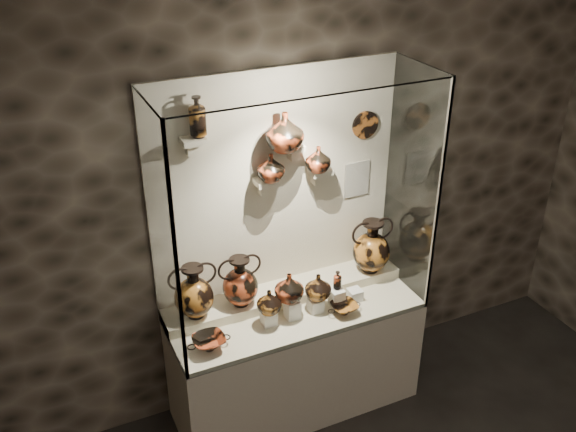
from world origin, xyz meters
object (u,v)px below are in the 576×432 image
object	(u,v)px
kylix_left	(209,342)
jug_b	(289,287)
kylix_right	(344,307)
amphora_right	(371,246)
amphora_left	(194,292)
ovoid_vase_b	(285,132)
lekythos_small	(337,279)
lekythos_tall	(197,115)
ovoid_vase_a	(271,167)
jug_a	(269,302)
jug_c	(318,287)
amphora_mid	(240,281)
ovoid_vase_c	(318,159)

from	to	relation	value
kylix_left	jug_b	bearing A→B (deg)	-11.18
kylix_left	kylix_right	world-z (taller)	kylix_left
amphora_right	kylix_right	world-z (taller)	amphora_right
kylix_right	amphora_right	bearing A→B (deg)	20.21
amphora_left	kylix_right	bearing A→B (deg)	-28.92
ovoid_vase_b	kylix_right	bearing A→B (deg)	-52.67
amphora_left	jug_b	xyz separation A→B (m)	(0.58, -0.18, -0.02)
lekythos_small	lekythos_tall	bearing A→B (deg)	-176.90
lekythos_tall	ovoid_vase_a	distance (m)	0.59
kylix_right	ovoid_vase_a	xyz separation A→B (m)	(-0.36, 0.36, 0.93)
jug_a	jug_c	world-z (taller)	jug_c
kylix_right	amphora_mid	bearing A→B (deg)	136.73
ovoid_vase_c	amphora_mid	bearing A→B (deg)	-178.52
lekythos_small	kylix_right	world-z (taller)	lekythos_small
jug_a	lekythos_tall	world-z (taller)	lekythos_tall
amphora_mid	jug_b	size ratio (longest dim) A/B	1.75
lekythos_small	amphora_left	bearing A→B (deg)	-168.98
amphora_left	lekythos_tall	bearing A→B (deg)	25.01
jug_b	ovoid_vase_b	bearing A→B (deg)	76.79
amphora_right	ovoid_vase_c	xyz separation A→B (m)	(-0.40, 0.08, 0.71)
amphora_right	lekythos_tall	bearing A→B (deg)	160.47
lekythos_small	ovoid_vase_c	xyz separation A→B (m)	(-0.04, 0.24, 0.78)
amphora_right	lekythos_tall	size ratio (longest dim) A/B	1.48
amphora_mid	lekythos_small	distance (m)	0.65
ovoid_vase_c	jug_b	bearing A→B (deg)	-147.68
jug_c	ovoid_vase_b	size ratio (longest dim) A/B	0.75
jug_b	ovoid_vase_a	size ratio (longest dim) A/B	1.11
jug_b	kylix_right	size ratio (longest dim) A/B	0.89
jug_c	lekythos_tall	bearing A→B (deg)	159.79
amphora_right	jug_c	world-z (taller)	amphora_right
jug_a	kylix_right	size ratio (longest dim) A/B	0.74
amphora_right	ovoid_vase_b	distance (m)	1.14
lekythos_small	ovoid_vase_b	distance (m)	1.07
ovoid_vase_a	ovoid_vase_c	size ratio (longest dim) A/B	1.05
amphora_right	lekythos_small	bearing A→B (deg)	-169.64
jug_c	kylix_right	xyz separation A→B (m)	(0.14, -0.11, -0.14)
ovoid_vase_b	jug_a	bearing A→B (deg)	-135.75
jug_a	amphora_left	bearing A→B (deg)	147.38
amphora_left	kylix_right	xyz separation A→B (m)	(0.92, -0.30, -0.21)
lekythos_tall	ovoid_vase_a	xyz separation A→B (m)	(0.43, -0.03, -0.39)
jug_b	amphora_left	bearing A→B (deg)	167.62
kylix_right	ovoid_vase_c	size ratio (longest dim) A/B	1.32
amphora_mid	jug_b	xyz separation A→B (m)	(0.27, -0.17, -0.02)
lekythos_small	ovoid_vase_a	world-z (taller)	ovoid_vase_a
jug_a	lekythos_tall	xyz separation A→B (m)	(-0.30, 0.30, 1.19)
jug_b	ovoid_vase_c	distance (m)	0.84
kylix_right	ovoid_vase_b	bearing A→B (deg)	112.60
amphora_left	jug_a	bearing A→B (deg)	-37.05
amphora_mid	jug_c	distance (m)	0.51
ovoid_vase_b	ovoid_vase_c	bearing A→B (deg)	4.98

